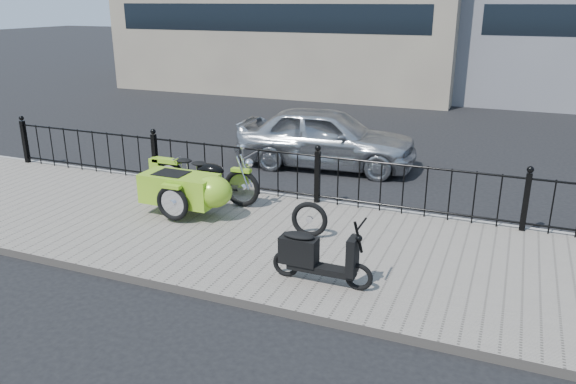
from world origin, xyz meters
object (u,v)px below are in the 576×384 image
at_px(motorcycle_sidecar, 193,187).
at_px(sedan_car, 326,137).
at_px(spare_tire, 309,219).
at_px(scooter, 315,256).

bearing_deg(motorcycle_sidecar, sedan_car, 74.94).
distance_m(spare_tire, sedan_car, 4.35).
height_order(motorcycle_sidecar, spare_tire, motorcycle_sidecar).
relative_size(motorcycle_sidecar, spare_tire, 3.93).
bearing_deg(sedan_car, spare_tire, -169.05).
bearing_deg(spare_tire, motorcycle_sidecar, 174.32).
distance_m(scooter, spare_tire, 1.47).
relative_size(motorcycle_sidecar, scooter, 1.66).
bearing_deg(spare_tire, sedan_car, 105.29).
relative_size(scooter, spare_tire, 2.37).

